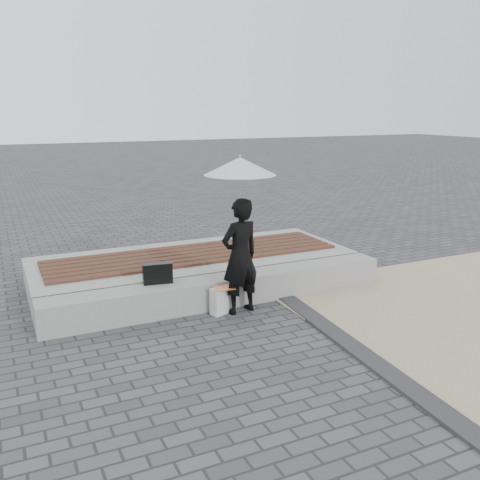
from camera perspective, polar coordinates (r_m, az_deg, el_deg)
name	(u,v)px	position (r m, az deg, el deg)	size (l,w,h in m)	color
ground	(280,349)	(6.18, 4.37, -11.63)	(80.00, 80.00, 0.00)	#4A4A4F
edging_band	(361,352)	(6.18, 12.91, -11.76)	(0.25, 5.20, 0.04)	#313134
seating_ledge	(224,290)	(7.42, -1.72, -5.42)	(5.00, 0.45, 0.40)	#979893
timber_platform	(194,267)	(8.48, -4.97, -2.96)	(5.00, 2.00, 0.40)	#AFB0AA
timber_decking	(194,254)	(8.42, -5.00, -1.53)	(4.60, 1.20, 0.04)	brown
woman	(240,256)	(6.95, 0.00, -1.78)	(0.57, 0.37, 1.56)	black
parasol	(240,166)	(6.72, 0.00, 7.99)	(0.92, 0.92, 1.18)	#AFAEB3
handbag	(157,273)	(7.12, -8.92, -3.57)	(0.39, 0.14, 0.28)	black
canvas_tote	(223,300)	(7.10, -1.86, -6.50)	(0.35, 0.15, 0.37)	silver
magazine	(224,288)	(6.99, -1.71, -5.19)	(0.27, 0.20, 0.01)	#EC2C43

